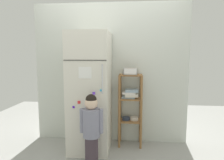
{
  "coord_description": "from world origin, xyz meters",
  "views": [
    {
      "loc": [
        0.36,
        -3.01,
        1.47
      ],
      "look_at": [
        0.06,
        0.02,
        1.09
      ],
      "focal_mm": 33.02,
      "sensor_mm": 36.0,
      "label": 1
    }
  ],
  "objects_px": {
    "refrigerator": "(90,92)",
    "pantry_shelf_unit": "(130,103)",
    "child_standing": "(91,123)",
    "fruit_bin": "(130,72)"
  },
  "relations": [
    {
      "from": "refrigerator",
      "to": "pantry_shelf_unit",
      "type": "relative_size",
      "value": 1.56
    },
    {
      "from": "pantry_shelf_unit",
      "to": "child_standing",
      "type": "bearing_deg",
      "value": -126.61
    },
    {
      "from": "pantry_shelf_unit",
      "to": "fruit_bin",
      "type": "height_order",
      "value": "fruit_bin"
    },
    {
      "from": "refrigerator",
      "to": "child_standing",
      "type": "relative_size",
      "value": 1.87
    },
    {
      "from": "child_standing",
      "to": "pantry_shelf_unit",
      "type": "distance_m",
      "value": 0.84
    },
    {
      "from": "refrigerator",
      "to": "child_standing",
      "type": "height_order",
      "value": "refrigerator"
    },
    {
      "from": "child_standing",
      "to": "fruit_bin",
      "type": "relative_size",
      "value": 4.52
    },
    {
      "from": "refrigerator",
      "to": "fruit_bin",
      "type": "height_order",
      "value": "refrigerator"
    },
    {
      "from": "fruit_bin",
      "to": "child_standing",
      "type": "bearing_deg",
      "value": -126.77
    },
    {
      "from": "child_standing",
      "to": "fruit_bin",
      "type": "height_order",
      "value": "fruit_bin"
    }
  ]
}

